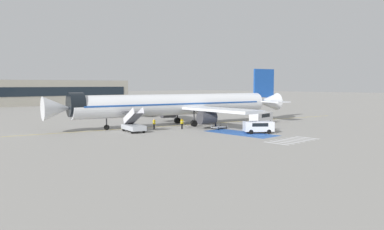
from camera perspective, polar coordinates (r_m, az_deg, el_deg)
The scene contains 19 objects.
ground_plane at distance 65.33m, azimuth -3.86°, elevation -1.65°, with size 600.00×600.00×0.00m, color gray.
apron_leadline_yellow at distance 65.70m, azimuth -2.30°, elevation -1.60°, with size 0.20×80.26×0.01m, color gold.
apron_stand_patch_blue at distance 55.66m, azimuth 7.39°, elevation -2.77°, with size 4.46×11.35×0.01m, color #2856A8.
apron_walkway_bar_0 at distance 46.89m, azimuth 12.72°, elevation -4.24°, with size 0.44×3.60×0.01m, color silver.
apron_walkway_bar_1 at distance 47.88m, azimuth 13.53°, elevation -4.07°, with size 0.44×3.60×0.01m, color silver.
apron_walkway_bar_2 at distance 48.87m, azimuth 14.31°, elevation -3.91°, with size 0.44×3.60×0.01m, color silver.
apron_walkway_bar_3 at distance 49.88m, azimuth 15.06°, elevation -3.76°, with size 0.44×3.60×0.01m, color silver.
apron_walkway_bar_4 at distance 50.89m, azimuth 15.78°, elevation -3.61°, with size 0.44×3.60×0.01m, color silver.
apron_walkway_bar_5 at distance 51.91m, azimuth 16.47°, elevation -3.46°, with size 0.44×3.60×0.01m, color silver.
apron_walkway_bar_6 at distance 52.94m, azimuth 17.13°, elevation -3.32°, with size 0.44×3.60×0.01m, color silver.
airliner at distance 65.70m, azimuth -1.84°, elevation 1.59°, with size 45.55×31.80×10.27m.
boarding_stairs_forward at distance 57.37m, azimuth -8.92°, elevation -1.60°, with size 3.13×5.51×3.84m.
fuel_tanker at distance 87.50m, azimuth -7.94°, elevation 1.11°, with size 2.98×10.64×3.57m.
service_van_0 at distance 56.05m, azimuth 10.09°, elevation -1.66°, with size 4.61×4.20×1.74m.
service_van_1 at distance 69.02m, azimuth 10.49°, elevation -0.32°, with size 5.76×2.67×2.12m.
baggage_cart at distance 60.93m, azimuth 4.19°, elevation -1.86°, with size 2.68×1.63×0.87m.
ground_crew_0 at distance 60.25m, azimuth -5.79°, elevation -1.26°, with size 0.47×0.32×1.70m.
ground_crew_1 at distance 60.36m, azimuth -1.54°, elevation -1.19°, with size 0.43×0.23×1.76m.
ground_crew_2 at distance 63.45m, azimuth 3.62°, elevation -0.84°, with size 0.44×0.25×1.87m.
Camera 1 is at (-40.91, -50.43, 7.18)m, focal length 35.00 mm.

